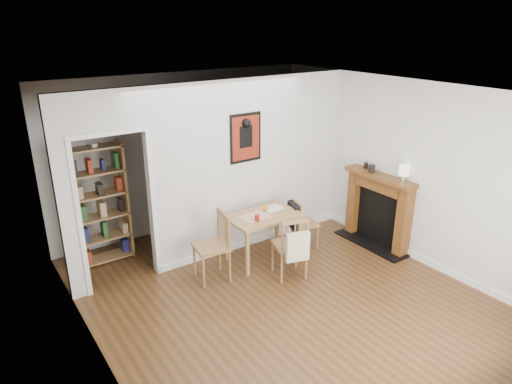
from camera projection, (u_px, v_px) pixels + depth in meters
ground at (277, 293)px, 5.98m from camera, size 5.20×5.20×0.00m
room_shell at (228, 171)px, 6.60m from camera, size 5.20×5.20×5.20m
dining_table at (263, 220)px, 6.62m from camera, size 1.04×0.66×0.71m
chair_left at (211, 247)px, 6.14m from camera, size 0.55×0.55×0.96m
chair_right at (304, 223)px, 7.06m from camera, size 0.52×0.48×0.78m
chair_front at (290, 245)px, 6.22m from camera, size 0.58×0.61×0.92m
bookshelf at (101, 205)px, 6.51m from camera, size 0.74×0.30×1.76m
fireplace at (379, 207)px, 7.10m from camera, size 0.45×1.25×1.16m
red_glass at (257, 218)px, 6.38m from camera, size 0.07×0.07×0.09m
orange_fruit at (266, 208)px, 6.72m from camera, size 0.08×0.08×0.08m
placemat at (255, 217)px, 6.53m from camera, size 0.42×0.32×0.00m
notebook at (273, 208)px, 6.80m from camera, size 0.30×0.22×0.01m
mantel_lamp at (404, 171)px, 6.56m from camera, size 0.16×0.16×0.25m
ceramic_jar_a at (372, 169)px, 6.97m from camera, size 0.10×0.10×0.12m
ceramic_jar_b at (366, 165)px, 7.17m from camera, size 0.07×0.07×0.09m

